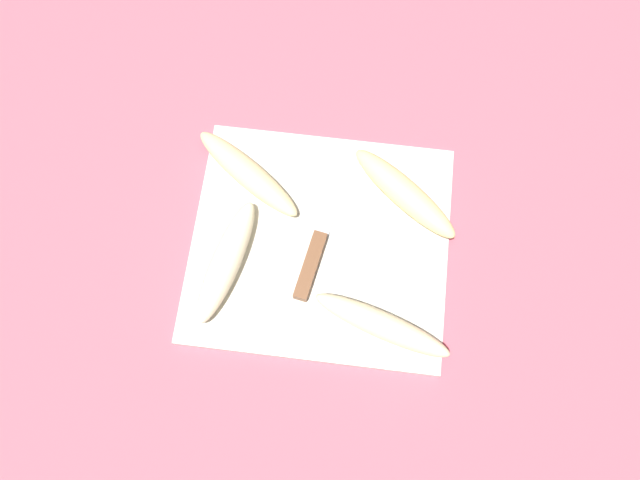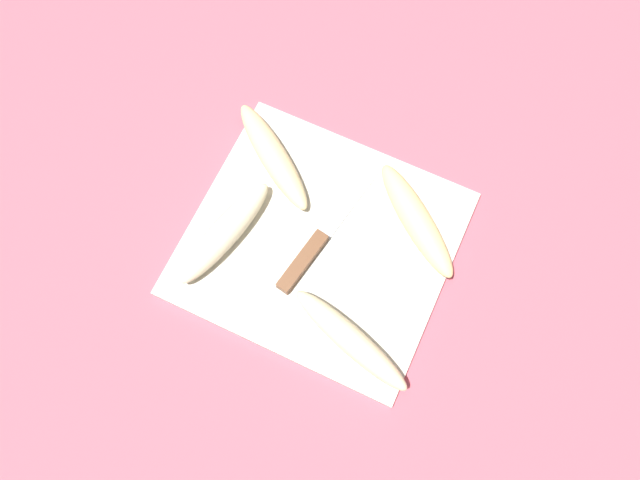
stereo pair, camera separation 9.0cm
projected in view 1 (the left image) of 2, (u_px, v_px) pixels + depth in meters
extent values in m
plane|color=#C65160|center=(320.00, 245.00, 0.92)|extent=(4.00, 4.00, 0.00)
cube|color=beige|center=(320.00, 243.00, 0.91)|extent=(0.37, 0.34, 0.01)
cube|color=brown|center=(310.00, 266.00, 0.89)|extent=(0.04, 0.10, 0.02)
cube|color=#B7BABF|center=(334.00, 196.00, 0.93)|extent=(0.04, 0.13, 0.00)
ellipsoid|color=#EDD689|center=(405.00, 193.00, 0.91)|extent=(0.18, 0.15, 0.04)
ellipsoid|color=beige|center=(226.00, 261.00, 0.88)|extent=(0.08, 0.19, 0.04)
ellipsoid|color=beige|center=(382.00, 325.00, 0.85)|extent=(0.20, 0.09, 0.04)
ellipsoid|color=beige|center=(248.00, 173.00, 0.92)|extent=(0.18, 0.15, 0.03)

